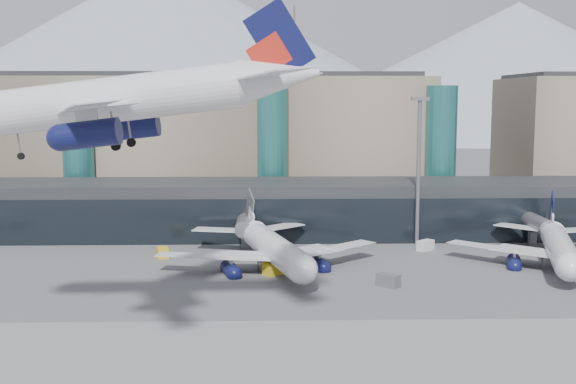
# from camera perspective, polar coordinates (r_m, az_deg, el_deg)

# --- Properties ---
(ground) EXTENTS (900.00, 900.00, 0.00)m
(ground) POSITION_cam_1_polar(r_m,az_deg,el_deg) (79.37, -4.59, -11.25)
(ground) COLOR #515154
(ground) RESTS_ON ground
(concourse) EXTENTS (170.00, 27.00, 10.00)m
(concourse) POSITION_cam_1_polar(r_m,az_deg,el_deg) (134.44, -3.31, -1.33)
(concourse) COLOR black
(concourse) RESTS_ON ground
(terminal_main) EXTENTS (130.00, 30.00, 31.00)m
(terminal_main) POSITION_cam_1_polar(r_m,az_deg,el_deg) (167.96, -11.56, 3.86)
(terminal_main) COLOR gray
(terminal_main) RESTS_ON ground
(teal_towers) EXTENTS (116.40, 19.40, 46.00)m
(teal_towers) POSITION_cam_1_polar(r_m,az_deg,el_deg) (150.77, -8.84, 3.00)
(teal_towers) COLOR #266B6A
(teal_towers) RESTS_ON ground
(mountain_ridge) EXTENTS (910.00, 400.00, 110.00)m
(mountain_ridge) POSITION_cam_1_polar(r_m,az_deg,el_deg) (455.71, -0.03, 9.95)
(mountain_ridge) COLOR gray
(mountain_ridge) RESTS_ON ground
(lightmast_mid) EXTENTS (3.00, 1.20, 25.60)m
(lightmast_mid) POSITION_cam_1_polar(r_m,az_deg,el_deg) (126.23, 10.28, 2.31)
(lightmast_mid) COLOR slate
(lightmast_mid) RESTS_ON ground
(hero_jet) EXTENTS (38.03, 38.54, 12.45)m
(hero_jet) POSITION_cam_1_polar(r_m,az_deg,el_deg) (71.27, -11.34, 8.28)
(hero_jet) COLOR silver
(hero_jet) RESTS_ON ground
(jet_parked_mid) EXTENTS (35.04, 36.39, 11.68)m
(jet_parked_mid) POSITION_cam_1_polar(r_m,az_deg,el_deg) (109.53, -1.48, -3.62)
(jet_parked_mid) COLOR silver
(jet_parked_mid) RESTS_ON ground
(jet_parked_right) EXTENTS (33.42, 34.98, 11.23)m
(jet_parked_right) POSITION_cam_1_polar(r_m,az_deg,el_deg) (118.12, 20.58, -3.37)
(jet_parked_right) COLOR silver
(jet_parked_right) RESTS_ON ground
(veh_b) EXTENTS (2.32, 3.08, 1.59)m
(veh_b) POSITION_cam_1_polar(r_m,az_deg,el_deg) (117.94, -9.88, -4.73)
(veh_b) COLOR gold
(veh_b) RESTS_ON ground
(veh_c) EXTENTS (3.37, 3.30, 1.72)m
(veh_c) POSITION_cam_1_polar(r_m,az_deg,el_deg) (99.48, 7.93, -6.92)
(veh_c) COLOR #4E4E53
(veh_c) RESTS_ON ground
(veh_d) EXTENTS (3.29, 3.17, 1.70)m
(veh_d) POSITION_cam_1_polar(r_m,az_deg,el_deg) (123.63, 10.80, -4.16)
(veh_d) COLOR silver
(veh_d) RESTS_ON ground
(veh_g) EXTENTS (2.88, 2.87, 1.50)m
(veh_g) POSITION_cam_1_polar(r_m,az_deg,el_deg) (109.51, 1.42, -5.58)
(veh_g) COLOR silver
(veh_g) RESTS_ON ground
(veh_h) EXTENTS (3.90, 3.47, 1.92)m
(veh_h) POSITION_cam_1_polar(r_m,az_deg,el_deg) (105.20, -1.00, -6.01)
(veh_h) COLOR gold
(veh_h) RESTS_ON ground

